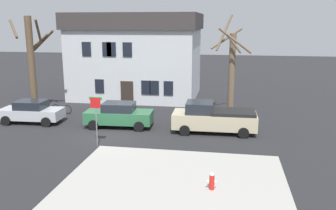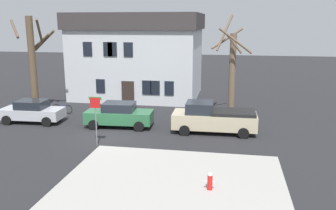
{
  "view_description": "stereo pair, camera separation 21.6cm",
  "coord_description": "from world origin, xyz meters",
  "views": [
    {
      "loc": [
        7.34,
        -20.75,
        7.04
      ],
      "look_at": [
        3.47,
        1.84,
        1.76
      ],
      "focal_mm": 38.45,
      "sensor_mm": 36.0,
      "label": 1
    },
    {
      "loc": [
        7.55,
        -20.71,
        7.04
      ],
      "look_at": [
        3.47,
        1.84,
        1.76
      ],
      "focal_mm": 38.45,
      "sensor_mm": 36.0,
      "label": 2
    }
  ],
  "objects": [
    {
      "name": "street_sign_pole",
      "position": [
        -0.08,
        -1.84,
        2.03
      ],
      "size": [
        0.76,
        0.07,
        2.91
      ],
      "color": "slate",
      "rests_on": "ground_plane"
    },
    {
      "name": "sidewalk_slab",
      "position": [
        5.13,
        -6.38,
        0.06
      ],
      "size": [
        9.89,
        8.53,
        0.12
      ],
      "primitive_type": "cube",
      "color": "#A8A59E",
      "rests_on": "ground_plane"
    },
    {
      "name": "car_green_sedan",
      "position": [
        0.01,
        2.15,
        0.86
      ],
      "size": [
        4.64,
        2.22,
        1.71
      ],
      "color": "#2D6B42",
      "rests_on": "ground_plane"
    },
    {
      "name": "fire_hydrant",
      "position": [
        6.79,
        -6.58,
        0.52
      ],
      "size": [
        0.42,
        0.22,
        0.77
      ],
      "color": "red",
      "rests_on": "sidewalk_slab"
    },
    {
      "name": "tree_bare_near",
      "position": [
        -7.73,
        4.87,
        4.07
      ],
      "size": [
        3.35,
        3.37,
        7.52
      ],
      "color": "brown",
      "rests_on": "ground_plane"
    },
    {
      "name": "tree_bare_mid",
      "position": [
        7.47,
        5.29,
        3.61
      ],
      "size": [
        2.92,
        2.97,
        7.6
      ],
      "color": "brown",
      "rests_on": "ground_plane"
    },
    {
      "name": "ground_plane",
      "position": [
        0.0,
        0.0,
        0.0
      ],
      "size": [
        120.0,
        120.0,
        0.0
      ],
      "primitive_type": "plane",
      "color": "#262628"
    },
    {
      "name": "car_silver_sedan",
      "position": [
        -6.48,
        2.14,
        0.81
      ],
      "size": [
        4.43,
        2.17,
        1.61
      ],
      "color": "#B7BABF",
      "rests_on": "ground_plane"
    },
    {
      "name": "bicycle_leaning",
      "position": [
        -5.6,
        4.98,
        0.37
      ],
      "size": [
        1.74,
        0.25,
        1.03
      ],
      "color": "black",
      "rests_on": "ground_plane"
    },
    {
      "name": "building_main",
      "position": [
        -1.41,
        12.91,
        3.99
      ],
      "size": [
        11.89,
        8.75,
        7.85
      ],
      "color": "silver",
      "rests_on": "ground_plane"
    },
    {
      "name": "pickup_truck_beige",
      "position": [
        6.44,
        2.05,
        0.96
      ],
      "size": [
        5.44,
        2.37,
        1.99
      ],
      "color": "#C6B793",
      "rests_on": "ground_plane"
    }
  ]
}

